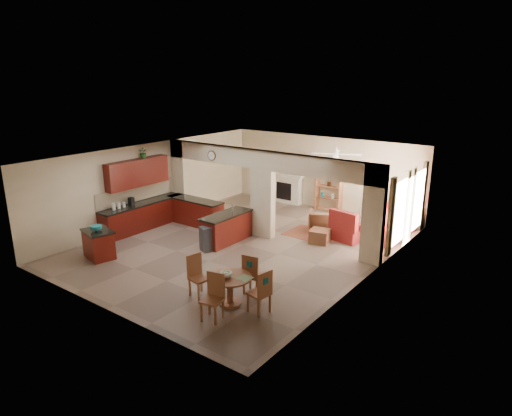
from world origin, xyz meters
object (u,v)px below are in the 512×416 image
Objects in this scene: armchair at (321,221)px; sofa at (392,222)px; dining_table at (230,285)px; kitchen_island at (99,244)px.

sofa is at bearing -175.44° from armchair.
dining_table is 0.35× the size of sofa.
armchair is at bearing 122.56° from sofa.
kitchen_island reaches higher than dining_table.
armchair is at bearing 97.71° from dining_table.
dining_table is at bearing 14.90° from kitchen_island.
armchair is (-1.99, -1.17, -0.04)m from sofa.
kitchen_island is 1.32× the size of armchair.
dining_table is at bearing 71.85° from armchair.
kitchen_island is at bearing 141.24° from sofa.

